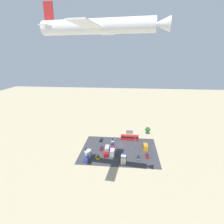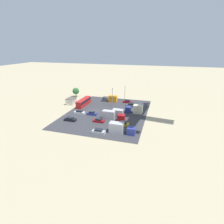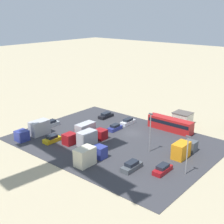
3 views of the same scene
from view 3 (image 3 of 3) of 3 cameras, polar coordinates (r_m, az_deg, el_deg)
name	(u,v)px [view 3 (image 3 of 3)]	position (r m, az deg, el deg)	size (l,w,h in m)	color
ground_plane	(132,133)	(76.57, 3.71, -3.90)	(400.00, 400.00, 0.00)	tan
parking_lot_surface	(115,141)	(71.82, 0.60, -5.37)	(44.33, 33.20, 0.08)	#38383D
shed_building	(183,118)	(84.45, 12.77, -1.08)	(4.67, 3.95, 3.06)	silver
bus	(170,124)	(78.75, 10.61, -2.15)	(11.65, 2.57, 3.18)	red
parked_car_0	(52,139)	(72.52, -10.92, -4.88)	(1.91, 4.09, 1.58)	gold
parked_car_1	(83,128)	(78.21, -5.35, -2.93)	(1.76, 4.17, 1.42)	maroon
parked_car_2	(106,116)	(86.94, -1.13, -0.65)	(1.87, 4.66, 1.45)	black
parked_car_3	(51,124)	(82.26, -11.10, -2.08)	(1.87, 4.41, 1.56)	#ADB2B7
parked_car_4	(115,128)	(77.96, 0.55, -2.89)	(1.72, 4.02, 1.52)	navy
parked_car_5	(132,166)	(59.58, 3.62, -9.85)	(1.91, 4.68, 1.64)	#4C5156
parked_car_6	(163,169)	(59.26, 9.24, -10.28)	(1.81, 4.52, 1.53)	maroon
parked_car_7	(128,122)	(82.23, 2.92, -1.78)	(1.73, 4.64, 1.48)	silver
parked_truck_0	(35,130)	(76.30, -13.96, -3.18)	(2.59, 8.67, 3.43)	navy
parked_truck_1	(91,137)	(70.40, -3.85, -4.58)	(2.55, 7.80, 3.21)	maroon
parked_truck_2	(89,155)	(61.58, -4.19, -7.89)	(2.58, 7.26, 3.58)	navy
parked_truck_3	(184,149)	(65.97, 12.99, -6.63)	(2.44, 7.37, 3.25)	#4C5156
parked_truck_4	(81,133)	(72.62, -5.67, -3.78)	(2.31, 8.85, 3.50)	maroon
light_pole_lot_centre	(150,131)	(65.37, 7.00, -3.45)	(0.90, 0.28, 8.54)	gray
light_pole_lot_edge	(187,153)	(57.95, 13.57, -7.33)	(0.90, 0.28, 7.52)	gray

